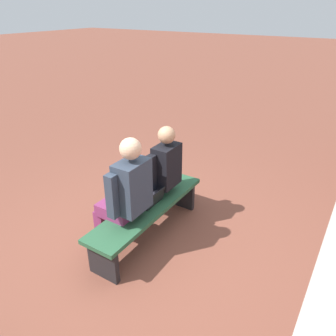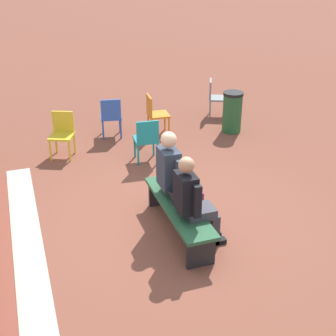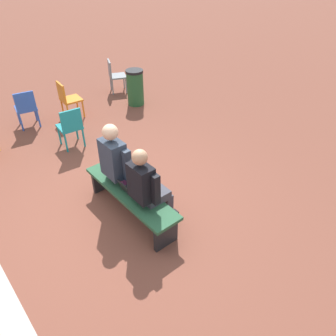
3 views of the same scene
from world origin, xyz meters
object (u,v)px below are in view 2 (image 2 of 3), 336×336
plastic_chair_mid_courtyard (62,132)px  plastic_chair_near_bench_right (155,112)px  plastic_chair_foreground (147,138)px  plastic_chair_by_pillar (111,115)px  litter_bin (232,112)px  bench (179,210)px  person_student (193,199)px  plastic_chair_near_bench_left (215,96)px  laptop (179,203)px  person_adult (176,175)px

plastic_chair_mid_courtyard → plastic_chair_near_bench_right: same height
plastic_chair_foreground → plastic_chair_by_pillar: size_ratio=1.00×
plastic_chair_foreground → litter_bin: 2.30m
bench → plastic_chair_mid_courtyard: size_ratio=2.14×
plastic_chair_near_bench_right → plastic_chair_by_pillar: 0.90m
bench → plastic_chair_foreground: 2.34m
person_student → plastic_chair_near_bench_left: 5.12m
plastic_chair_foreground → person_student: bearing=176.4°
laptop → plastic_chair_near_bench_left: bearing=-29.9°
person_student → plastic_chair_foreground: bearing=-3.6°
plastic_chair_foreground → litter_bin: size_ratio=0.98×
plastic_chair_foreground → plastic_chair_near_bench_right: size_ratio=1.00×
person_student → plastic_chair_mid_courtyard: 3.70m
plastic_chair_foreground → litter_bin: bearing=-68.0°
laptop → plastic_chair_near_bench_right: size_ratio=0.38×
laptop → plastic_chair_by_pillar: plastic_chair_by_pillar is taller
person_student → person_adult: 0.66m
bench → person_adult: bearing=-12.8°
bench → plastic_chair_mid_courtyard: bearing=20.4°
bench → laptop: size_ratio=5.62×
plastic_chair_mid_courtyard → laptop: bearing=-160.1°
laptop → plastic_chair_foreground: size_ratio=0.38×
person_adult → plastic_chair_by_pillar: bearing=2.9°
plastic_chair_near_bench_right → litter_bin: litter_bin is taller
person_student → plastic_chair_near_bench_right: 4.00m
plastic_chair_near_bench_left → litter_bin: 1.00m
plastic_chair_by_pillar → litter_bin: 2.53m
person_adult → plastic_chair_near_bench_right: size_ratio=1.67×
person_student → plastic_chair_near_bench_right: person_student is taller
plastic_chair_near_bench_left → plastic_chair_mid_courtyard: size_ratio=1.00×
laptop → plastic_chair_near_bench_left: plastic_chair_near_bench_left is taller
plastic_chair_by_pillar → bench: bearing=-178.4°
plastic_chair_mid_courtyard → litter_bin: size_ratio=0.98×
plastic_chair_by_pillar → litter_bin: (-0.52, -2.48, -0.05)m
person_adult → plastic_chair_near_bench_left: (3.87, -2.35, -0.26)m
plastic_chair_by_pillar → litter_bin: size_ratio=0.98×
plastic_chair_near_bench_left → person_adult: bearing=148.7°
person_adult → plastic_chair_near_bench_left: bearing=-31.3°
person_adult → plastic_chair_near_bench_right: person_adult is taller
laptop → plastic_chair_near_bench_left: 4.89m
bench → person_student: bearing=-169.3°
person_adult → litter_bin: person_adult is taller
person_adult → laptop: (-0.36, 0.08, -0.24)m
plastic_chair_near_bench_right → person_student: bearing=169.6°
laptop → plastic_chair_near_bench_left: (4.24, -2.44, -0.02)m
plastic_chair_near_bench_left → plastic_chair_near_bench_right: same height
plastic_chair_mid_courtyard → plastic_chair_by_pillar: same height
plastic_chair_foreground → plastic_chair_near_bench_right: (1.25, -0.55, 0.00)m
laptop → plastic_chair_near_bench_right: plastic_chair_near_bench_right is taller
plastic_chair_near_bench_left → plastic_chair_by_pillar: (-0.48, 2.53, 0.00)m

